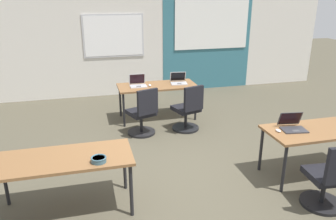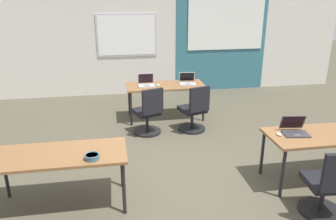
% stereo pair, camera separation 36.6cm
% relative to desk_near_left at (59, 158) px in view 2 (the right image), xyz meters
% --- Properties ---
extents(ground_plane, '(24.00, 24.00, 0.00)m').
position_rel_desk_near_left_xyz_m(ground_plane, '(1.75, 0.60, -0.66)').
color(ground_plane, '#4C4738').
extents(back_wall_assembly, '(10.00, 0.27, 2.80)m').
position_rel_desk_near_left_xyz_m(back_wall_assembly, '(1.79, 4.80, 0.75)').
color(back_wall_assembly, silver).
rests_on(back_wall_assembly, ground).
extents(desk_near_left, '(1.60, 0.70, 0.72)m').
position_rel_desk_near_left_xyz_m(desk_near_left, '(0.00, 0.00, 0.00)').
color(desk_near_left, brown).
rests_on(desk_near_left, ground).
extents(desk_near_right, '(1.60, 0.70, 0.72)m').
position_rel_desk_near_left_xyz_m(desk_near_right, '(3.50, 0.00, 0.00)').
color(desk_near_right, brown).
rests_on(desk_near_right, ground).
extents(desk_far_center, '(1.60, 0.70, 0.72)m').
position_rel_desk_near_left_xyz_m(desk_far_center, '(1.75, 2.80, 0.00)').
color(desk_far_center, brown).
rests_on(desk_far_center, ground).
extents(laptop_far_left, '(0.33, 0.28, 0.23)m').
position_rel_desk_near_left_xyz_m(laptop_far_left, '(1.36, 2.83, 0.11)').
color(laptop_far_left, '#B7B7BC').
rests_on(laptop_far_left, desk_far_center).
extents(mouse_far_left, '(0.06, 0.10, 0.03)m').
position_rel_desk_near_left_xyz_m(mouse_far_left, '(1.59, 2.77, 0.08)').
color(mouse_far_left, silver).
rests_on(mouse_far_left, desk_far_center).
extents(chair_far_left, '(0.57, 0.61, 0.92)m').
position_rel_desk_near_left_xyz_m(chair_far_left, '(1.30, 2.02, -0.28)').
color(chair_far_left, black).
rests_on(chair_far_left, ground).
extents(laptop_near_right_inner, '(0.37, 0.36, 0.22)m').
position_rel_desk_near_left_xyz_m(laptop_near_right_inner, '(3.09, 0.09, 0.11)').
color(laptop_near_right_inner, '#333338').
rests_on(laptop_near_right_inner, desk_near_right).
extents(mouse_near_right_inner, '(0.06, 0.10, 0.03)m').
position_rel_desk_near_left_xyz_m(mouse_near_right_inner, '(2.84, 0.05, 0.08)').
color(mouse_near_right_inner, silver).
rests_on(mouse_near_right_inner, desk_near_right).
extents(chair_near_right_inner, '(0.52, 0.56, 0.92)m').
position_rel_desk_near_left_xyz_m(chair_near_right_inner, '(3.08, -0.75, -0.28)').
color(chair_near_right_inner, black).
rests_on(chair_near_right_inner, ground).
extents(laptop_far_right, '(0.37, 0.35, 0.23)m').
position_rel_desk_near_left_xyz_m(laptop_far_right, '(2.22, 2.83, 0.11)').
color(laptop_far_right, '#B7B7BC').
rests_on(laptop_far_right, desk_far_center).
extents(chair_far_right, '(0.55, 0.60, 0.92)m').
position_rel_desk_near_left_xyz_m(chair_far_right, '(2.17, 2.01, -0.28)').
color(chair_far_right, black).
rests_on(chair_far_right, ground).
extents(snack_bowl, '(0.18, 0.18, 0.06)m').
position_rel_desk_near_left_xyz_m(snack_bowl, '(0.40, -0.21, 0.10)').
color(snack_bowl, '#3D6070').
rests_on(snack_bowl, desk_near_left).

